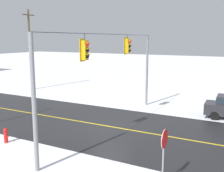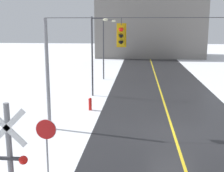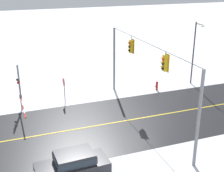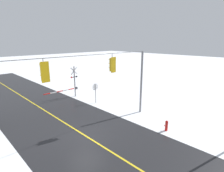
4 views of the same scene
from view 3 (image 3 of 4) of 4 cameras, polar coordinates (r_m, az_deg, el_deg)
The scene contains 9 objects.
ground_plane at distance 25.49m, azimuth 5.95°, elevation -5.83°, with size 160.00×160.00×0.00m, color white.
road_asphalt at distance 28.45m, azimuth 16.92°, elevation -3.75°, with size 9.00×80.00×0.01m, color black.
lane_centre_line at distance 28.45m, azimuth 16.92°, elevation -3.74°, with size 0.14×72.00×0.01m, color gold.
signal_span at distance 24.00m, azimuth 6.26°, elevation 2.91°, with size 14.20×0.47×6.22m.
stop_sign at distance 28.00m, azimuth -8.88°, elevation 0.31°, with size 0.80×0.09×2.35m.
railroad_crossing at distance 26.81m, azimuth -16.63°, elevation -0.72°, with size 4.74×0.31×4.00m.
parked_car_charcoal at distance 18.13m, azimuth -7.20°, elevation -14.31°, with size 1.95×4.26×1.74m.
streetlamp_near at distance 32.81m, azimuth 15.10°, elevation 6.85°, with size 1.39×0.28×6.50m.
fire_hydrant at distance 31.33m, azimuth 8.28°, elevation 0.12°, with size 0.24×0.31×0.88m.
Camera 3 is at (20.42, -10.31, 11.25)m, focal length 49.50 mm.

